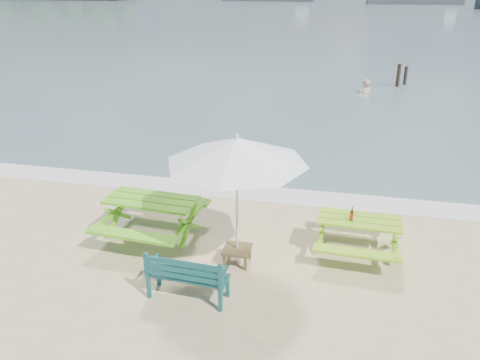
% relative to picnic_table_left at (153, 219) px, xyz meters
% --- Properties ---
extents(sea, '(300.00, 300.00, 0.00)m').
position_rel_picnic_table_left_xyz_m(sea, '(1.61, 82.91, -0.40)').
color(sea, slate).
rests_on(sea, ground).
extents(foam_strip, '(22.00, 0.90, 0.01)m').
position_rel_picnic_table_left_xyz_m(foam_strip, '(1.61, 2.51, -0.40)').
color(foam_strip, silver).
rests_on(foam_strip, ground).
extents(picnic_table_left, '(1.88, 2.07, 0.84)m').
position_rel_picnic_table_left_xyz_m(picnic_table_left, '(0.00, 0.00, 0.00)').
color(picnic_table_left, '#5EB61B').
rests_on(picnic_table_left, ground).
extents(picnic_table_right, '(1.55, 1.71, 0.71)m').
position_rel_picnic_table_left_xyz_m(picnic_table_right, '(3.94, 0.26, -0.06)').
color(picnic_table_right, '#80B41B').
rests_on(picnic_table_right, ground).
extents(park_bench, '(1.31, 0.51, 0.79)m').
position_rel_picnic_table_left_xyz_m(park_bench, '(1.29, -1.70, -0.16)').
color(park_bench, '#104042').
rests_on(park_bench, ground).
extents(side_table, '(0.48, 0.48, 0.31)m').
position_rel_picnic_table_left_xyz_m(side_table, '(1.83, -0.56, -0.24)').
color(side_table, brown).
rests_on(side_table, ground).
extents(patio_umbrella, '(2.41, 2.41, 2.37)m').
position_rel_picnic_table_left_xyz_m(patio_umbrella, '(1.83, -0.56, 1.75)').
color(patio_umbrella, silver).
rests_on(patio_umbrella, ground).
extents(beer_bottle, '(0.07, 0.07, 0.26)m').
position_rel_picnic_table_left_xyz_m(beer_bottle, '(3.78, 0.20, 0.39)').
color(beer_bottle, brown).
rests_on(beer_bottle, picnic_table_right).
extents(swimmer, '(0.81, 0.69, 1.88)m').
position_rel_picnic_table_left_xyz_m(swimmer, '(4.42, 14.72, -0.72)').
color(swimmer, tan).
rests_on(swimmer, ground).
extents(mooring_pilings, '(0.57, 0.77, 1.30)m').
position_rel_picnic_table_left_xyz_m(mooring_pilings, '(6.15, 16.74, 0.01)').
color(mooring_pilings, black).
rests_on(mooring_pilings, ground).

